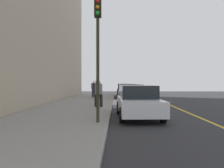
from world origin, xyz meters
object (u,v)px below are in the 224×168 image
parked_car_navy (124,90)px  traffic_light_pole (98,39)px  pedestrian_grey_coat (99,93)px  parked_car_red (128,92)px  rolling_suitcase (97,96)px  parked_car_white (138,101)px  pedestrian_blue_coat (98,89)px  pedestrian_brown_coat (94,88)px  parked_car_black (131,95)px  pedestrian_navy_coat (97,91)px

parked_car_navy → traffic_light_pole: size_ratio=0.96×
pedestrian_grey_coat → parked_car_navy: bearing=171.9°
parked_car_red → rolling_suitcase: bearing=-77.2°
parked_car_white → traffic_light_pole: (2.31, -1.72, 2.52)m
parked_car_white → pedestrian_grey_coat: (-3.45, -2.14, 0.26)m
pedestrian_grey_coat → traffic_light_pole: (5.76, 0.42, 2.26)m
parked_car_red → pedestrian_blue_coat: 2.87m
pedestrian_brown_coat → traffic_light_pole: (15.76, 1.72, 2.25)m
parked_car_navy → pedestrian_blue_coat: bearing=-23.8°
parked_car_black → parked_car_white: (5.93, 0.01, 0.00)m
parked_car_black → pedestrian_navy_coat: pedestrian_navy_coat is taller
pedestrian_navy_coat → parked_car_white: bearing=24.9°
pedestrian_brown_coat → rolling_suitcase: (2.31, 0.51, -0.64)m
pedestrian_brown_coat → rolling_suitcase: bearing=12.4°
parked_car_navy → parked_car_red: same height
parked_car_black → traffic_light_pole: bearing=-11.7°
pedestrian_blue_coat → parked_car_black: bearing=26.1°
parked_car_black → pedestrian_blue_coat: (-5.72, -2.81, 0.29)m
parked_car_red → parked_car_white: size_ratio=0.99×
pedestrian_brown_coat → pedestrian_blue_coat: pedestrian_blue_coat is taller
parked_car_black → pedestrian_brown_coat: (-7.52, -3.43, 0.28)m
pedestrian_blue_coat → rolling_suitcase: 0.84m
parked_car_navy → parked_car_red: 6.00m
parked_car_red → pedestrian_grey_coat: bearing=-14.6°
parked_car_white → rolling_suitcase: (-11.13, -2.93, -0.36)m
parked_car_white → pedestrian_brown_coat: 13.88m
parked_car_white → rolling_suitcase: parked_car_white is taller
parked_car_red → parked_car_black: 5.88m
parked_car_black → parked_car_navy: bearing=-179.6°
traffic_light_pole → pedestrian_brown_coat: bearing=-173.8°
traffic_light_pole → parked_car_black: bearing=168.3°
parked_car_navy → rolling_suitcase: 7.26m
parked_car_navy → traffic_light_pole: bearing=-4.6°
parked_car_black → rolling_suitcase: bearing=-150.7°
parked_car_navy → pedestrian_brown_coat: (4.36, -3.34, 0.28)m
parked_car_red → pedestrian_navy_coat: pedestrian_navy_coat is taller
pedestrian_grey_coat → rolling_suitcase: pedestrian_grey_coat is taller
rolling_suitcase → pedestrian_brown_coat: bearing=-167.6°
parked_car_white → pedestrian_navy_coat: bearing=-155.1°
parked_car_black → parked_car_white: size_ratio=0.91×
pedestrian_navy_coat → parked_car_red: bearing=159.8°
parked_car_black → traffic_light_pole: size_ratio=0.92×
parked_car_navy → pedestrian_grey_coat: pedestrian_grey_coat is taller
pedestrian_grey_coat → traffic_light_pole: size_ratio=0.35×
pedestrian_blue_coat → parked_car_red: bearing=93.2°
parked_car_black → pedestrian_grey_coat: bearing=-40.7°
parked_car_white → parked_car_red: bearing=179.8°
parked_car_black → parked_car_red: bearing=179.6°
parked_car_black → traffic_light_pole: (8.24, -1.71, 2.52)m
parked_car_red → pedestrian_blue_coat: size_ratio=2.75×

